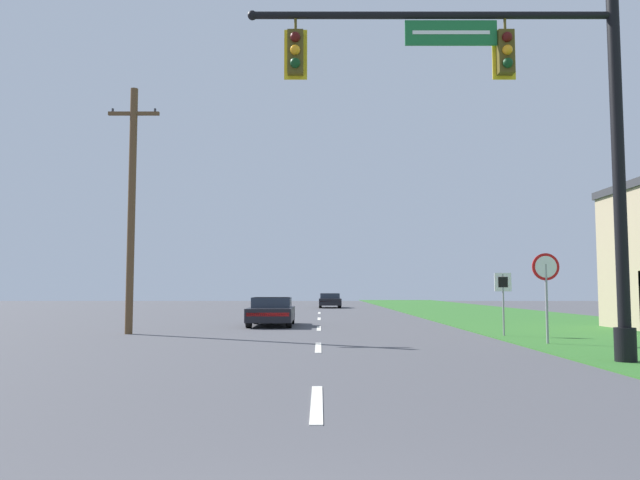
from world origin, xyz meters
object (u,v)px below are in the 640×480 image
(stop_sign, at_px, (547,278))
(route_sign_post, at_px, (504,290))
(car_ahead, at_px, (273,311))
(signal_mast, at_px, (532,127))
(far_car, at_px, (331,300))
(utility_pole_near, at_px, (133,205))

(stop_sign, bearing_deg, route_sign_post, 96.74)
(car_ahead, relative_size, route_sign_post, 2.15)
(signal_mast, height_order, stop_sign, signal_mast)
(signal_mast, xyz_separation_m, stop_sign, (1.79, 4.32, -3.14))
(signal_mast, distance_m, car_ahead, 15.57)
(signal_mast, height_order, car_ahead, signal_mast)
(far_car, distance_m, utility_pole_near, 31.90)
(signal_mast, xyz_separation_m, route_sign_post, (1.45, 7.25, -3.48))
(stop_sign, xyz_separation_m, route_sign_post, (-0.35, 2.93, -0.34))
(signal_mast, relative_size, utility_pole_near, 0.96)
(signal_mast, xyz_separation_m, utility_pole_near, (-11.11, 8.54, -0.53))
(far_car, distance_m, route_sign_post, 32.49)
(signal_mast, height_order, utility_pole_near, utility_pole_near)
(stop_sign, relative_size, utility_pole_near, 0.29)
(stop_sign, xyz_separation_m, utility_pole_near, (-12.90, 4.22, 2.61))
(stop_sign, bearing_deg, far_car, 98.90)
(stop_sign, relative_size, route_sign_post, 1.23)
(signal_mast, relative_size, far_car, 1.96)
(signal_mast, xyz_separation_m, car_ahead, (-6.56, 13.42, -4.40))
(far_car, relative_size, route_sign_post, 2.09)
(far_car, xyz_separation_m, stop_sign, (5.48, -35.00, 1.26))
(signal_mast, distance_m, stop_sign, 5.64)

